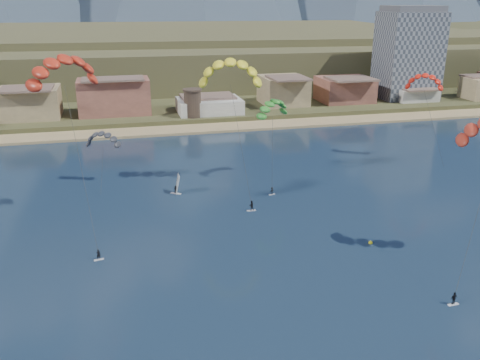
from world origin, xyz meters
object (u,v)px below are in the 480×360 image
(watchtower, at_px, (193,103))
(kitesurfer_green, at_px, (273,106))
(buoy, at_px, (371,243))
(apartment_tower, at_px, (408,53))
(windsurfer, at_px, (176,188))
(kitesurfer_red, at_px, (62,66))
(kitesurfer_yellow, at_px, (230,69))

(watchtower, xyz_separation_m, kitesurfer_green, (8.38, -55.37, 9.47))
(buoy, bearing_deg, watchtower, 99.41)
(apartment_tower, distance_m, windsurfer, 119.30)
(kitesurfer_red, xyz_separation_m, kitesurfer_yellow, (29.59, 13.65, -3.05))
(kitesurfer_yellow, bearing_deg, buoy, -63.60)
(apartment_tower, distance_m, kitesurfer_red, 139.70)
(watchtower, bearing_deg, kitesurfer_red, -113.26)
(windsurfer, bearing_deg, kitesurfer_green, 11.01)
(kitesurfer_red, xyz_separation_m, windsurfer, (17.96, 11.54, -25.76))
(windsurfer, bearing_deg, buoy, -47.16)
(kitesurfer_yellow, bearing_deg, watchtower, 89.08)
(kitesurfer_yellow, height_order, kitesurfer_green, kitesurfer_yellow)
(apartment_tower, relative_size, buoy, 49.30)
(apartment_tower, relative_size, kitesurfer_yellow, 1.13)
(watchtower, xyz_separation_m, kitesurfer_red, (-30.51, -70.98, 20.64))
(apartment_tower, xyz_separation_m, windsurfer, (-92.55, -73.44, -16.58))
(kitesurfer_yellow, bearing_deg, kitesurfer_red, -155.23)
(kitesurfer_green, relative_size, windsurfer, 4.77)
(kitesurfer_green, xyz_separation_m, buoy, (6.36, -33.49, -15.73))
(apartment_tower, height_order, watchtower, apartment_tower)
(apartment_tower, distance_m, watchtower, 82.02)
(watchtower, relative_size, kitesurfer_yellow, 0.30)
(buoy, bearing_deg, kitesurfer_red, 158.43)
(apartment_tower, distance_m, kitesurfer_green, 99.73)
(watchtower, bearing_deg, windsurfer, -101.92)
(kitesurfer_yellow, distance_m, kitesurfer_green, 12.49)
(kitesurfer_green, height_order, windsurfer, kitesurfer_green)
(kitesurfer_yellow, distance_m, windsurfer, 25.60)
(kitesurfer_red, xyz_separation_m, buoy, (45.24, -17.88, -26.90))
(apartment_tower, xyz_separation_m, kitesurfer_red, (-110.51, -84.98, 9.19))
(apartment_tower, bearing_deg, kitesurfer_red, -142.44)
(watchtower, height_order, buoy, watchtower)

